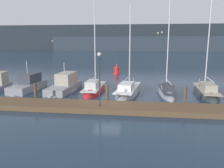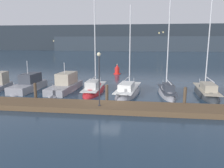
# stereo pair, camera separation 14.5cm
# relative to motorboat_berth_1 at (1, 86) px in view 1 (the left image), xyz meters

# --- Properties ---
(ground_plane) EXTENTS (400.00, 400.00, 0.00)m
(ground_plane) POSITION_rel_motorboat_berth_1_xyz_m (14.15, -5.12, -0.36)
(ground_plane) COLOR #1E3347
(dock) EXTENTS (35.05, 2.80, 0.45)m
(dock) POSITION_rel_motorboat_berth_1_xyz_m (14.15, -6.78, -0.14)
(dock) COLOR brown
(dock) RESTS_ON ground
(mooring_pile_1) EXTENTS (0.28, 0.28, 1.84)m
(mooring_pile_1) POSITION_rel_motorboat_berth_1_xyz_m (7.11, -5.13, 0.55)
(mooring_pile_1) COLOR #4C3D2D
(mooring_pile_1) RESTS_ON ground
(mooring_pile_2) EXTENTS (0.28, 0.28, 1.85)m
(mooring_pile_2) POSITION_rel_motorboat_berth_1_xyz_m (14.15, -5.13, 0.56)
(mooring_pile_2) COLOR #4C3D2D
(mooring_pile_2) RESTS_ON ground
(mooring_pile_3) EXTENTS (0.28, 0.28, 1.81)m
(mooring_pile_3) POSITION_rel_motorboat_berth_1_xyz_m (21.20, -5.13, 0.54)
(mooring_pile_3) COLOR #4C3D2D
(mooring_pile_3) RESTS_ON ground
(motorboat_berth_1) EXTENTS (2.29, 4.93, 3.88)m
(motorboat_berth_1) POSITION_rel_motorboat_berth_1_xyz_m (0.00, 0.00, 0.00)
(motorboat_berth_1) COLOR gray
(motorboat_berth_1) RESTS_ON ground
(motorboat_berth_2) EXTENTS (2.56, 6.58, 4.01)m
(motorboat_berth_2) POSITION_rel_motorboat_berth_1_xyz_m (3.82, -0.31, 0.02)
(motorboat_berth_2) COLOR gray
(motorboat_berth_2) RESTS_ON ground
(motorboat_berth_3) EXTENTS (2.93, 7.34, 3.94)m
(motorboat_berth_3) POSITION_rel_motorboat_berth_1_xyz_m (8.31, -0.03, 0.01)
(motorboat_berth_3) COLOR gray
(motorboat_berth_3) RESTS_ON ground
(sailboat_berth_4) EXTENTS (2.18, 7.74, 12.04)m
(sailboat_berth_4) POSITION_rel_motorboat_berth_1_xyz_m (11.89, -0.04, -0.23)
(sailboat_berth_4) COLOR red
(sailboat_berth_4) RESTS_ON ground
(sailboat_berth_5) EXTENTS (3.42, 8.60, 10.37)m
(sailboat_berth_5) POSITION_rel_motorboat_berth_1_xyz_m (15.88, -0.51, -0.23)
(sailboat_berth_5) COLOR gray
(sailboat_berth_5) RESTS_ON ground
(sailboat_berth_6) EXTENTS (1.92, 6.84, 11.01)m
(sailboat_berth_6) POSITION_rel_motorboat_berth_1_xyz_m (20.19, -0.45, -0.24)
(sailboat_berth_6) COLOR gray
(sailboat_berth_6) RESTS_ON ground
(sailboat_berth_7) EXTENTS (2.58, 8.27, 12.21)m
(sailboat_berth_7) POSITION_rel_motorboat_berth_1_xyz_m (24.50, 0.03, -0.24)
(sailboat_berth_7) COLOR #2D3338
(sailboat_berth_7) RESTS_ON ground
(channel_buoy) EXTENTS (1.24, 1.24, 1.86)m
(channel_buoy) POSITION_rel_motorboat_berth_1_xyz_m (13.10, 13.93, 0.32)
(channel_buoy) COLOR red
(channel_buoy) RESTS_ON ground
(dock_lamppost) EXTENTS (0.32, 0.32, 4.48)m
(dock_lamppost) POSITION_rel_motorboat_berth_1_xyz_m (13.83, -7.16, 3.05)
(dock_lamppost) COLOR #2D2D33
(dock_lamppost) RESTS_ON dock
(hillside_backdrop) EXTENTS (240.00, 23.00, 16.05)m
(hillside_backdrop) POSITION_rel_motorboat_berth_1_xyz_m (17.86, 119.60, 7.04)
(hillside_backdrop) COLOR #232B33
(hillside_backdrop) RESTS_ON ground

